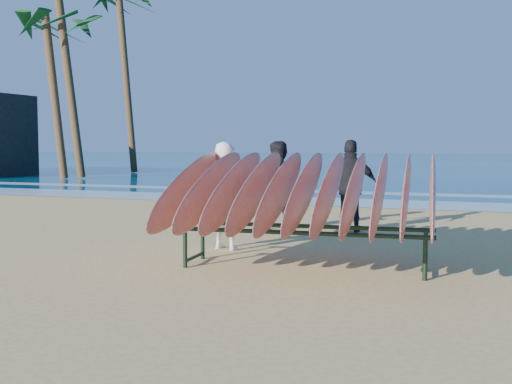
# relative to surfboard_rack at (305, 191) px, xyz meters

# --- Properties ---
(ground) EXTENTS (120.00, 120.00, 0.00)m
(ground) POSITION_rel_surfboard_rack_xyz_m (-0.68, -0.72, -0.98)
(ground) COLOR tan
(ground) RESTS_ON ground
(ocean) EXTENTS (160.00, 160.00, 0.00)m
(ocean) POSITION_rel_surfboard_rack_xyz_m (-0.68, 54.28, -0.97)
(ocean) COLOR navy
(ocean) RESTS_ON ground
(foam_near) EXTENTS (160.00, 160.00, 0.00)m
(foam_near) POSITION_rel_surfboard_rack_xyz_m (-0.68, 9.28, -0.97)
(foam_near) COLOR white
(foam_near) RESTS_ON ground
(foam_far) EXTENTS (160.00, 160.00, 0.00)m
(foam_far) POSITION_rel_surfboard_rack_xyz_m (-0.68, 12.78, -0.97)
(foam_far) COLOR white
(foam_far) RESTS_ON ground
(surfboard_rack) EXTENTS (3.42, 3.11, 1.64)m
(surfboard_rack) POSITION_rel_surfboard_rack_xyz_m (0.00, 0.00, 0.00)
(surfboard_rack) COLOR black
(surfboard_rack) RESTS_ON ground
(person_white) EXTENTS (0.67, 0.54, 1.61)m
(person_white) POSITION_rel_surfboard_rack_xyz_m (-1.53, 1.04, -0.18)
(person_white) COLOR silver
(person_white) RESTS_ON ground
(person_dark_a) EXTENTS (0.89, 0.76, 1.63)m
(person_dark_a) POSITION_rel_surfboard_rack_xyz_m (-1.41, 3.28, -0.17)
(person_dark_a) COLOR black
(person_dark_a) RESTS_ON ground
(person_dark_b) EXTENTS (1.01, 0.52, 1.66)m
(person_dark_b) POSITION_rel_surfboard_rack_xyz_m (-0.19, 3.60, -0.15)
(person_dark_b) COLOR black
(person_dark_b) RESTS_ON ground
(palm_mid) EXTENTS (5.20, 5.20, 7.50)m
(palm_mid) POSITION_rel_surfboard_rack_xyz_m (-16.14, 15.85, 5.67)
(palm_mid) COLOR brown
(palm_mid) RESTS_ON ground
(palm_right) EXTENTS (5.20, 5.20, 10.01)m
(palm_right) POSITION_rel_surfboard_rack_xyz_m (-16.48, 22.28, 8.13)
(palm_right) COLOR brown
(palm_right) RESTS_ON ground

